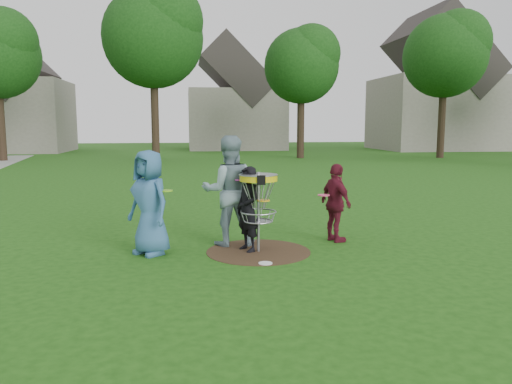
{
  "coord_description": "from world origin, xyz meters",
  "views": [
    {
      "loc": [
        -1.19,
        -8.3,
        2.19
      ],
      "look_at": [
        0.0,
        0.3,
        1.0
      ],
      "focal_mm": 35.0,
      "sensor_mm": 36.0,
      "label": 1
    }
  ],
  "objects": [
    {
      "name": "disc_golf_basket",
      "position": [
        0.0,
        -0.0,
        1.02
      ],
      "size": [
        0.66,
        0.67,
        1.38
      ],
      "color": "#9EA0A5",
      "rests_on": "ground"
    },
    {
      "name": "held_discs",
      "position": [
        -0.12,
        0.22,
        1.02
      ],
      "size": [
        3.04,
        0.72,
        0.34
      ],
      "color": "#81D417",
      "rests_on": "ground"
    },
    {
      "name": "house_row",
      "position": [
        4.78,
        33.07,
        4.14
      ],
      "size": [
        44.5,
        10.65,
        11.62
      ],
      "color": "gray",
      "rests_on": "ground"
    },
    {
      "name": "ground",
      "position": [
        0.0,
        0.0,
        0.0
      ],
      "size": [
        100.0,
        100.0,
        0.0
      ],
      "primitive_type": "plane",
      "color": "#19470F",
      "rests_on": "ground"
    },
    {
      "name": "player_blue",
      "position": [
        -1.83,
        0.11,
        0.88
      ],
      "size": [
        1.0,
        1.01,
        1.76
      ],
      "primitive_type": "imported",
      "rotation": [
        0.0,
        0.0,
        -0.81
      ],
      "color": "#315E88",
      "rests_on": "ground"
    },
    {
      "name": "player_black",
      "position": [
        -0.17,
        0.09,
        0.74
      ],
      "size": [
        0.55,
        0.64,
        1.47
      ],
      "primitive_type": "imported",
      "rotation": [
        0.0,
        0.0,
        -1.11
      ],
      "color": "black",
      "rests_on": "ground"
    },
    {
      "name": "player_grey",
      "position": [
        -0.46,
        0.58,
        0.99
      ],
      "size": [
        0.99,
        0.79,
        1.99
      ],
      "primitive_type": "imported",
      "rotation": [
        0.0,
        0.0,
        3.18
      ],
      "color": "gray",
      "rests_on": "ground"
    },
    {
      "name": "player_maroon",
      "position": [
        1.53,
        0.55,
        0.73
      ],
      "size": [
        0.6,
        0.93,
        1.46
      ],
      "primitive_type": "imported",
      "rotation": [
        0.0,
        0.0,
        1.88
      ],
      "color": "maroon",
      "rests_on": "ground"
    },
    {
      "name": "disc_on_grass",
      "position": [
        0.0,
        -0.77,
        0.01
      ],
      "size": [
        0.22,
        0.22,
        0.02
      ],
      "primitive_type": "cylinder",
      "color": "white",
      "rests_on": "ground"
    },
    {
      "name": "tree_row",
      "position": [
        0.44,
        20.67,
        6.21
      ],
      "size": [
        51.2,
        17.42,
        9.9
      ],
      "color": "#38281C",
      "rests_on": "ground"
    },
    {
      "name": "dirt_patch",
      "position": [
        0.0,
        0.0,
        0.0
      ],
      "size": [
        1.8,
        1.8,
        0.01
      ],
      "primitive_type": "cylinder",
      "color": "#47331E",
      "rests_on": "ground"
    }
  ]
}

